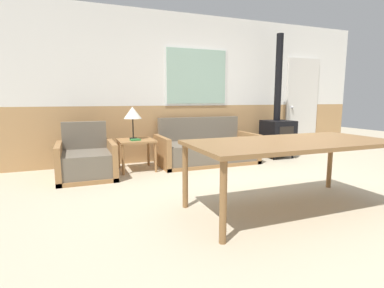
# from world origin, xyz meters

# --- Properties ---
(ground_plane) EXTENTS (16.00, 16.00, 0.00)m
(ground_plane) POSITION_xyz_m (0.00, 0.00, 0.00)
(ground_plane) COLOR beige
(wall_back) EXTENTS (7.20, 0.09, 2.70)m
(wall_back) POSITION_xyz_m (-0.01, 2.63, 1.36)
(wall_back) COLOR tan
(wall_back) RESTS_ON ground_plane
(couch) EXTENTS (1.76, 0.84, 0.81)m
(couch) POSITION_xyz_m (-0.15, 2.11, 0.24)
(couch) COLOR #9E7042
(couch) RESTS_ON ground_plane
(armchair) EXTENTS (0.81, 0.83, 0.81)m
(armchair) POSITION_xyz_m (-2.22, 1.82, 0.24)
(armchair) COLOR #9E7042
(armchair) RESTS_ON ground_plane
(side_table) EXTENTS (0.57, 0.57, 0.50)m
(side_table) POSITION_xyz_m (-1.44, 2.04, 0.43)
(side_table) COLOR #9E7042
(side_table) RESTS_ON ground_plane
(table_lamp) EXTENTS (0.29, 0.29, 0.53)m
(table_lamp) POSITION_xyz_m (-1.46, 2.14, 0.92)
(table_lamp) COLOR black
(table_lamp) RESTS_ON side_table
(book_stack) EXTENTS (0.17, 0.13, 0.02)m
(book_stack) POSITION_xyz_m (-1.47, 1.94, 0.52)
(book_stack) COLOR #2D7F3D
(book_stack) RESTS_ON side_table
(dining_table) EXTENTS (2.13, 0.99, 0.73)m
(dining_table) POSITION_xyz_m (-0.28, -0.29, 0.67)
(dining_table) COLOR olive
(dining_table) RESTS_ON ground_plane
(wood_stove) EXTENTS (0.53, 0.53, 2.38)m
(wood_stove) POSITION_xyz_m (1.38, 2.10, 0.57)
(wood_stove) COLOR black
(wood_stove) RESTS_ON ground_plane
(entry_door) EXTENTS (0.83, 0.09, 2.02)m
(entry_door) POSITION_xyz_m (2.36, 2.57, 1.01)
(entry_door) COLOR silver
(entry_door) RESTS_ON ground_plane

